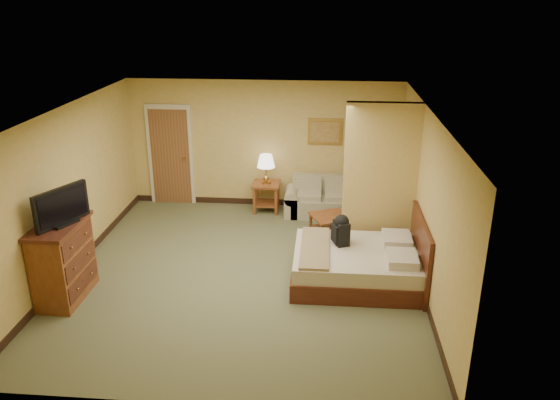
# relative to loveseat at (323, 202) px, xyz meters

# --- Properties ---
(floor) EXTENTS (6.00, 6.00, 0.00)m
(floor) POSITION_rel_loveseat_xyz_m (-1.22, -2.57, -0.25)
(floor) COLOR brown
(floor) RESTS_ON ground
(ceiling) EXTENTS (6.00, 6.00, 0.00)m
(ceiling) POSITION_rel_loveseat_xyz_m (-1.22, -2.57, 2.35)
(ceiling) COLOR white
(ceiling) RESTS_ON back_wall
(back_wall) EXTENTS (5.50, 0.02, 2.60)m
(back_wall) POSITION_rel_loveseat_xyz_m (-1.22, 0.43, 1.05)
(back_wall) COLOR tan
(back_wall) RESTS_ON floor
(left_wall) EXTENTS (0.02, 6.00, 2.60)m
(left_wall) POSITION_rel_loveseat_xyz_m (-3.97, -2.57, 1.05)
(left_wall) COLOR tan
(left_wall) RESTS_ON floor
(right_wall) EXTENTS (0.02, 6.00, 2.60)m
(right_wall) POSITION_rel_loveseat_xyz_m (1.53, -2.57, 1.05)
(right_wall) COLOR tan
(right_wall) RESTS_ON floor
(partition) EXTENTS (1.20, 0.15, 2.60)m
(partition) POSITION_rel_loveseat_xyz_m (0.93, -1.64, 1.05)
(partition) COLOR tan
(partition) RESTS_ON floor
(door) EXTENTS (0.94, 0.16, 2.10)m
(door) POSITION_rel_loveseat_xyz_m (-3.17, 0.40, 0.78)
(door) COLOR beige
(door) RESTS_ON floor
(baseboard) EXTENTS (5.50, 0.02, 0.12)m
(baseboard) POSITION_rel_loveseat_xyz_m (-1.22, 0.42, -0.19)
(baseboard) COLOR black
(baseboard) RESTS_ON floor
(loveseat) EXTENTS (1.51, 0.70, 0.77)m
(loveseat) POSITION_rel_loveseat_xyz_m (0.00, 0.00, 0.00)
(loveseat) COLOR tan
(loveseat) RESTS_ON floor
(side_table) EXTENTS (0.54, 0.54, 0.60)m
(side_table) POSITION_rel_loveseat_xyz_m (-1.15, 0.08, 0.15)
(side_table) COLOR brown
(side_table) RESTS_ON floor
(table_lamp) EXTENTS (0.36, 0.36, 0.59)m
(table_lamp) POSITION_rel_loveseat_xyz_m (-1.15, 0.08, 0.80)
(table_lamp) COLOR #AF8240
(table_lamp) RESTS_ON side_table
(coffee_table) EXTENTS (0.84, 0.84, 0.41)m
(coffee_table) POSITION_rel_loveseat_xyz_m (0.15, -1.05, 0.04)
(coffee_table) COLOR brown
(coffee_table) RESTS_ON floor
(wall_picture) EXTENTS (0.68, 0.04, 0.53)m
(wall_picture) POSITION_rel_loveseat_xyz_m (0.00, 0.41, 1.35)
(wall_picture) COLOR #B78E3F
(wall_picture) RESTS_ON back_wall
(dresser) EXTENTS (0.58, 1.10, 1.17)m
(dresser) POSITION_rel_loveseat_xyz_m (-3.70, -3.52, 0.34)
(dresser) COLOR brown
(dresser) RESTS_ON floor
(tv) EXTENTS (0.43, 0.82, 0.54)m
(tv) POSITION_rel_loveseat_xyz_m (-3.60, -3.52, 1.18)
(tv) COLOR black
(tv) RESTS_ON dresser
(bed) EXTENTS (1.95, 1.64, 1.06)m
(bed) POSITION_rel_loveseat_xyz_m (0.60, -2.67, 0.04)
(bed) COLOR #431A0F
(bed) RESTS_ON floor
(backpack) EXTENTS (0.28, 0.33, 0.49)m
(backpack) POSITION_rel_loveseat_xyz_m (0.30, -2.45, 0.53)
(backpack) COLOR black
(backpack) RESTS_ON bed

